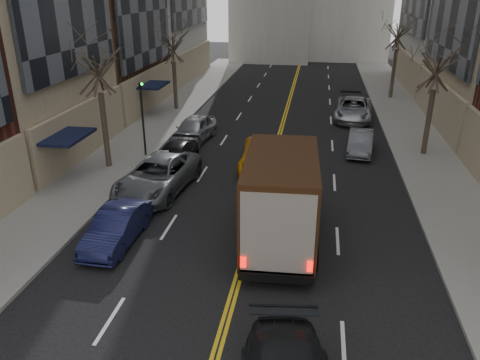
# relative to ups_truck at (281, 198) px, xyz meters

# --- Properties ---
(sidewalk_left) EXTENTS (4.00, 66.00, 0.15)m
(sidewalk_left) POSITION_rel_ups_truck_xyz_m (-10.20, 13.43, -1.83)
(sidewalk_left) COLOR slate
(sidewalk_left) RESTS_ON ground
(sidewalk_right) EXTENTS (4.00, 66.00, 0.15)m
(sidewalk_right) POSITION_rel_ups_truck_xyz_m (7.80, 13.43, -1.83)
(sidewalk_right) COLOR slate
(sidewalk_right) RESTS_ON ground
(tree_lf_mid) EXTENTS (3.20, 3.20, 8.91)m
(tree_lf_mid) POSITION_rel_ups_truck_xyz_m (-10.00, 6.43, 4.69)
(tree_lf_mid) COLOR #382D23
(tree_lf_mid) RESTS_ON sidewalk_left
(tree_lf_far) EXTENTS (3.20, 3.20, 8.12)m
(tree_lf_far) POSITION_rel_ups_truck_xyz_m (-10.00, 19.43, 4.12)
(tree_lf_far) COLOR #382D23
(tree_lf_far) RESTS_ON sidewalk_left
(tree_rt_mid) EXTENTS (3.20, 3.20, 8.32)m
(tree_rt_mid) POSITION_rel_ups_truck_xyz_m (7.60, 11.43, 4.26)
(tree_rt_mid) COLOR #382D23
(tree_rt_mid) RESTS_ON sidewalk_right
(tree_rt_far) EXTENTS (3.20, 3.20, 9.11)m
(tree_rt_far) POSITION_rel_ups_truck_xyz_m (7.60, 26.43, 4.83)
(tree_rt_far) COLOR #382D23
(tree_rt_far) RESTS_ON sidewalk_right
(traffic_signal) EXTENTS (0.29, 0.26, 4.70)m
(traffic_signal) POSITION_rel_ups_truck_xyz_m (-8.59, 8.42, 0.91)
(traffic_signal) COLOR black
(traffic_signal) RESTS_ON sidewalk_left
(ups_truck) EXTENTS (3.09, 7.03, 3.78)m
(ups_truck) POSITION_rel_ups_truck_xyz_m (0.00, 0.00, 0.00)
(ups_truck) COLOR black
(ups_truck) RESTS_ON ground
(taxi) EXTENTS (2.79, 5.59, 1.52)m
(taxi) POSITION_rel_ups_truck_xyz_m (-1.50, 7.75, -1.15)
(taxi) COLOR orange
(taxi) RESTS_ON ground
(pedestrian) EXTENTS (0.50, 0.67, 1.68)m
(pedestrian) POSITION_rel_ups_truck_xyz_m (-1.01, 4.36, -1.07)
(pedestrian) COLOR black
(pedestrian) RESTS_ON ground
(parked_lf_b) EXTENTS (1.50, 4.17, 1.37)m
(parked_lf_b) POSITION_rel_ups_truck_xyz_m (-6.30, -1.16, -1.22)
(parked_lf_b) COLOR #111336
(parked_lf_b) RESTS_ON ground
(parked_lf_c) EXTENTS (3.40, 6.22, 1.65)m
(parked_lf_c) POSITION_rel_ups_truck_xyz_m (-6.30, 3.91, -1.08)
(parked_lf_c) COLOR #54575C
(parked_lf_c) RESTS_ON ground
(parked_lf_d) EXTENTS (2.12, 4.66, 1.32)m
(parked_lf_d) POSITION_rel_ups_truck_xyz_m (-6.41, 6.98, -1.24)
(parked_lf_d) COLOR black
(parked_lf_d) RESTS_ON ground
(parked_lf_e) EXTENTS (2.48, 4.95, 1.62)m
(parked_lf_e) POSITION_rel_ups_truck_xyz_m (-6.56, 11.82, -1.10)
(parked_lf_e) COLOR #A4A7AC
(parked_lf_e) RESTS_ON ground
(parked_rt_a) EXTENTS (1.83, 4.14, 1.32)m
(parked_rt_a) POSITION_rel_ups_truck_xyz_m (3.90, 11.34, -1.25)
(parked_rt_a) COLOR #54565C
(parked_rt_a) RESTS_ON ground
(parked_rt_b) EXTENTS (3.14, 5.90, 1.58)m
(parked_rt_b) POSITION_rel_ups_truck_xyz_m (3.90, 18.95, -1.12)
(parked_rt_b) COLOR #B4B8BC
(parked_rt_b) RESTS_ON ground
(parked_rt_c) EXTENTS (2.10, 4.85, 1.39)m
(parked_rt_c) POSITION_rel_ups_truck_xyz_m (3.90, 20.36, -1.21)
(parked_rt_c) COLOR black
(parked_rt_c) RESTS_ON ground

